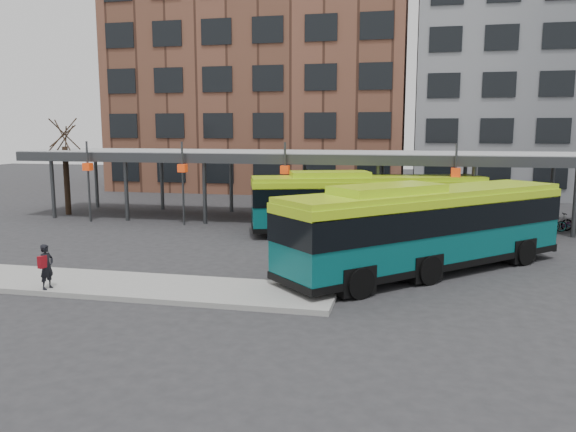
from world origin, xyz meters
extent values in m
plane|color=#28282B|center=(0.00, 0.00, 0.00)|extent=(120.00, 120.00, 0.00)
cube|color=gray|center=(-5.50, -3.00, 0.09)|extent=(14.00, 3.00, 0.18)
cube|color=#999B9E|center=(0.00, 13.00, 4.00)|extent=(40.00, 6.00, 0.35)
cube|color=#383A3D|center=(0.00, 10.00, 3.85)|extent=(40.00, 0.15, 0.55)
cylinder|color=#383A3D|center=(-18.00, 10.50, 1.90)|extent=(0.24, 0.24, 3.80)
cylinder|color=#383A3D|center=(-18.00, 15.50, 1.90)|extent=(0.24, 0.24, 3.80)
cylinder|color=#383A3D|center=(-13.00, 10.50, 1.90)|extent=(0.24, 0.24, 3.80)
cylinder|color=#383A3D|center=(-13.00, 15.50, 1.90)|extent=(0.24, 0.24, 3.80)
cylinder|color=#383A3D|center=(-8.00, 10.50, 1.90)|extent=(0.24, 0.24, 3.80)
cylinder|color=#383A3D|center=(-8.00, 15.50, 1.90)|extent=(0.24, 0.24, 3.80)
cylinder|color=#383A3D|center=(-3.00, 10.50, 1.90)|extent=(0.24, 0.24, 3.80)
cylinder|color=#383A3D|center=(-3.00, 15.50, 1.90)|extent=(0.24, 0.24, 3.80)
cylinder|color=#383A3D|center=(2.00, 10.50, 1.90)|extent=(0.24, 0.24, 3.80)
cylinder|color=#383A3D|center=(2.00, 15.50, 1.90)|extent=(0.24, 0.24, 3.80)
cylinder|color=#383A3D|center=(7.00, 10.50, 1.90)|extent=(0.24, 0.24, 3.80)
cylinder|color=#383A3D|center=(7.00, 15.50, 1.90)|extent=(0.24, 0.24, 3.80)
cylinder|color=#383A3D|center=(12.00, 10.50, 1.90)|extent=(0.24, 0.24, 3.80)
cylinder|color=#383A3D|center=(12.00, 15.50, 1.90)|extent=(0.24, 0.24, 3.80)
cylinder|color=#383A3D|center=(-15.00, 9.70, 2.40)|extent=(0.12, 0.12, 4.80)
cube|color=red|center=(-15.00, 9.70, 3.30)|extent=(0.45, 0.45, 0.45)
cylinder|color=#383A3D|center=(-9.00, 9.70, 2.40)|extent=(0.12, 0.12, 4.80)
cube|color=red|center=(-9.00, 9.70, 3.30)|extent=(0.45, 0.45, 0.45)
cylinder|color=#383A3D|center=(-3.00, 9.70, 2.40)|extent=(0.12, 0.12, 4.80)
cube|color=red|center=(-3.00, 9.70, 3.30)|extent=(0.45, 0.45, 0.45)
cylinder|color=#383A3D|center=(6.00, 9.70, 2.40)|extent=(0.12, 0.12, 4.80)
cube|color=red|center=(6.00, 9.70, 3.30)|extent=(0.45, 0.45, 0.45)
cylinder|color=black|center=(-18.00, 12.00, 2.20)|extent=(0.36, 0.36, 4.40)
cylinder|color=black|center=(-17.90, 12.00, 4.80)|extent=(0.08, 1.63, 1.59)
cylinder|color=black|center=(-18.00, 12.10, 4.80)|extent=(1.63, 0.13, 1.59)
cylinder|color=black|center=(-18.10, 11.99, 4.80)|extent=(0.15, 1.63, 1.59)
cylinder|color=black|center=(-18.00, 11.90, 4.80)|extent=(1.63, 0.10, 1.59)
cube|color=brown|center=(-10.00, 32.00, 11.00)|extent=(26.00, 14.00, 22.00)
cube|color=slate|center=(16.00, 32.00, 10.00)|extent=(24.00, 14.00, 20.00)
cube|color=#075253|center=(4.46, 1.53, 1.69)|extent=(10.87, 10.79, 2.64)
cube|color=black|center=(4.46, 1.53, 2.22)|extent=(10.95, 10.87, 1.00)
cube|color=#ABD615|center=(4.46, 1.53, 3.12)|extent=(10.80, 10.71, 0.21)
cube|color=#ABD615|center=(2.96, 0.05, 3.33)|extent=(4.34, 4.32, 0.37)
cube|color=black|center=(4.46, 1.53, 0.50)|extent=(10.96, 10.88, 0.25)
cylinder|color=black|center=(8.37, 3.58, 0.53)|extent=(0.97, 0.97, 1.06)
cylinder|color=black|center=(6.56, 5.42, 0.53)|extent=(0.97, 0.97, 1.06)
cylinder|color=black|center=(4.47, -0.28, 0.53)|extent=(0.97, 0.97, 1.06)
cylinder|color=black|center=(2.66, 1.56, 0.53)|extent=(0.97, 0.97, 1.06)
cylinder|color=black|center=(2.21, -2.50, 0.53)|extent=(0.97, 0.97, 1.06)
cylinder|color=black|center=(0.40, -0.67, 0.53)|extent=(0.97, 0.97, 1.06)
cube|color=#075253|center=(1.56, 9.09, 1.61)|extent=(12.24, 6.05, 2.51)
cube|color=black|center=(1.56, 9.09, 2.11)|extent=(12.31, 6.12, 0.95)
cube|color=#ABD615|center=(1.56, 9.09, 2.96)|extent=(12.21, 5.95, 0.20)
cube|color=#ABD615|center=(-0.35, 8.48, 3.16)|extent=(4.38, 2.94, 0.35)
cube|color=black|center=(1.56, 9.09, 0.47)|extent=(12.32, 6.12, 0.24)
cylinder|color=black|center=(5.76, 9.14, 0.50)|extent=(1.05, 0.59, 1.00)
cylinder|color=black|center=(5.02, 11.48, 0.50)|extent=(1.05, 0.59, 1.00)
cylinder|color=black|center=(0.78, 7.56, 0.50)|extent=(1.05, 0.59, 1.00)
cylinder|color=black|center=(0.04, 9.90, 0.50)|extent=(1.05, 0.59, 1.00)
cylinder|color=black|center=(-2.09, 6.65, 0.50)|extent=(1.05, 0.59, 1.00)
cylinder|color=black|center=(-2.83, 8.98, 0.50)|extent=(1.05, 0.59, 1.00)
imported|color=black|center=(-8.07, -4.18, 0.94)|extent=(0.43, 0.60, 1.52)
cube|color=maroon|center=(-8.10, -4.36, 1.14)|extent=(0.20, 0.30, 0.41)
imported|color=slate|center=(10.97, 12.29, 0.41)|extent=(1.63, 0.70, 0.83)
imported|color=slate|center=(11.65, 12.26, 0.51)|extent=(1.77, 0.83, 1.03)
imported|color=slate|center=(12.35, 12.11, 0.45)|extent=(1.76, 0.77, 0.90)
camera|label=1|loc=(3.72, -20.31, 5.48)|focal=35.00mm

